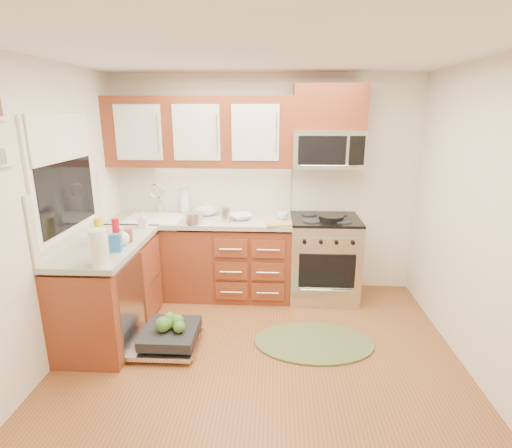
# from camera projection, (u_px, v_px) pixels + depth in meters

# --- Properties ---
(floor) EXTENTS (3.50, 3.50, 0.00)m
(floor) POSITION_uv_depth(u_px,v_px,m) (259.00, 370.00, 3.35)
(floor) COLOR brown
(floor) RESTS_ON ground
(ceiling) EXTENTS (3.50, 3.50, 0.00)m
(ceiling) POSITION_uv_depth(u_px,v_px,m) (259.00, 49.00, 2.67)
(ceiling) COLOR white
(ceiling) RESTS_ON ground
(wall_back) EXTENTS (3.50, 0.04, 2.50)m
(wall_back) POSITION_uv_depth(u_px,v_px,m) (265.00, 186.00, 4.69)
(wall_back) COLOR silver
(wall_back) RESTS_ON ground
(wall_front) EXTENTS (3.50, 0.04, 2.50)m
(wall_front) POSITION_uv_depth(u_px,v_px,m) (236.00, 376.00, 1.33)
(wall_front) COLOR silver
(wall_front) RESTS_ON ground
(wall_left) EXTENTS (0.04, 3.50, 2.50)m
(wall_left) POSITION_uv_depth(u_px,v_px,m) (34.00, 224.00, 3.10)
(wall_left) COLOR silver
(wall_left) RESTS_ON ground
(wall_right) EXTENTS (0.04, 3.50, 2.50)m
(wall_right) POSITION_uv_depth(u_px,v_px,m) (497.00, 231.00, 2.93)
(wall_right) COLOR silver
(wall_right) RESTS_ON ground
(base_cabinet_back) EXTENTS (2.05, 0.60, 0.85)m
(base_cabinet_back) POSITION_uv_depth(u_px,v_px,m) (202.00, 259.00, 4.66)
(base_cabinet_back) COLOR #612A15
(base_cabinet_back) RESTS_ON ground
(base_cabinet_left) EXTENTS (0.60, 1.25, 0.85)m
(base_cabinet_left) POSITION_uv_depth(u_px,v_px,m) (110.00, 293.00, 3.81)
(base_cabinet_left) COLOR #612A15
(base_cabinet_left) RESTS_ON ground
(countertop_back) EXTENTS (2.07, 0.64, 0.05)m
(countertop_back) POSITION_uv_depth(u_px,v_px,m) (201.00, 220.00, 4.52)
(countertop_back) COLOR #A8A59A
(countertop_back) RESTS_ON base_cabinet_back
(countertop_left) EXTENTS (0.64, 1.27, 0.05)m
(countertop_left) POSITION_uv_depth(u_px,v_px,m) (106.00, 246.00, 3.68)
(countertop_left) COLOR #A8A59A
(countertop_left) RESTS_ON base_cabinet_left
(backsplash_back) EXTENTS (2.05, 0.02, 0.57)m
(backsplash_back) POSITION_uv_depth(u_px,v_px,m) (204.00, 189.00, 4.72)
(backsplash_back) COLOR beige
(backsplash_back) RESTS_ON ground
(backsplash_left) EXTENTS (0.02, 1.25, 0.57)m
(backsplash_left) POSITION_uv_depth(u_px,v_px,m) (70.00, 213.00, 3.61)
(backsplash_left) COLOR beige
(backsplash_left) RESTS_ON ground
(upper_cabinets) EXTENTS (2.05, 0.35, 0.75)m
(upper_cabinets) POSITION_uv_depth(u_px,v_px,m) (200.00, 132.00, 4.39)
(upper_cabinets) COLOR #612A15
(upper_cabinets) RESTS_ON ground
(cabinet_over_mw) EXTENTS (0.76, 0.35, 0.47)m
(cabinet_over_mw) POSITION_uv_depth(u_px,v_px,m) (329.00, 107.00, 4.25)
(cabinet_over_mw) COLOR #612A15
(cabinet_over_mw) RESTS_ON ground
(range) EXTENTS (0.76, 0.64, 0.95)m
(range) POSITION_uv_depth(u_px,v_px,m) (324.00, 258.00, 4.56)
(range) COLOR silver
(range) RESTS_ON ground
(microwave) EXTENTS (0.76, 0.38, 0.40)m
(microwave) POSITION_uv_depth(u_px,v_px,m) (328.00, 149.00, 4.34)
(microwave) COLOR silver
(microwave) RESTS_ON ground
(sink) EXTENTS (0.62, 0.50, 0.26)m
(sink) POSITION_uv_depth(u_px,v_px,m) (155.00, 229.00, 4.56)
(sink) COLOR white
(sink) RESTS_ON ground
(dishwasher) EXTENTS (0.70, 0.60, 0.20)m
(dishwasher) POSITION_uv_depth(u_px,v_px,m) (167.00, 337.00, 3.66)
(dishwasher) COLOR silver
(dishwasher) RESTS_ON ground
(window) EXTENTS (0.03, 1.05, 1.05)m
(window) POSITION_uv_depth(u_px,v_px,m) (64.00, 176.00, 3.49)
(window) COLOR white
(window) RESTS_ON ground
(window_blind) EXTENTS (0.02, 0.96, 0.40)m
(window_blind) POSITION_uv_depth(u_px,v_px,m) (62.00, 137.00, 3.40)
(window_blind) COLOR white
(window_blind) RESTS_ON ground
(rug) EXTENTS (1.22, 0.89, 0.02)m
(rug) POSITION_uv_depth(u_px,v_px,m) (314.00, 342.00, 3.74)
(rug) COLOR #516037
(rug) RESTS_ON ground
(skillet) EXTENTS (0.31, 0.31, 0.05)m
(skillet) POSITION_uv_depth(u_px,v_px,m) (331.00, 218.00, 4.35)
(skillet) COLOR black
(skillet) RESTS_ON range
(stock_pot) EXTENTS (0.24, 0.24, 0.12)m
(stock_pot) POSITION_uv_depth(u_px,v_px,m) (193.00, 218.00, 4.29)
(stock_pot) COLOR silver
(stock_pot) RESTS_ON countertop_back
(cutting_board) EXTENTS (0.33, 0.23, 0.02)m
(cutting_board) POSITION_uv_depth(u_px,v_px,m) (281.00, 224.00, 4.26)
(cutting_board) COLOR tan
(cutting_board) RESTS_ON countertop_back
(canister) EXTENTS (0.12, 0.12, 0.17)m
(canister) POSITION_uv_depth(u_px,v_px,m) (226.00, 215.00, 4.35)
(canister) COLOR silver
(canister) RESTS_ON countertop_back
(paper_towel_roll) EXTENTS (0.17, 0.17, 0.29)m
(paper_towel_roll) POSITION_uv_depth(u_px,v_px,m) (99.00, 248.00, 3.11)
(paper_towel_roll) COLOR white
(paper_towel_roll) RESTS_ON countertop_left
(mustard_bottle) EXTENTS (0.10, 0.10, 0.24)m
(mustard_bottle) POSITION_uv_depth(u_px,v_px,m) (99.00, 231.00, 3.64)
(mustard_bottle) COLOR yellow
(mustard_bottle) RESTS_ON countertop_left
(red_bottle) EXTENTS (0.09, 0.09, 0.25)m
(red_bottle) POSITION_uv_depth(u_px,v_px,m) (116.00, 232.00, 3.58)
(red_bottle) COLOR red
(red_bottle) RESTS_ON countertop_left
(wooden_box) EXTENTS (0.14, 0.12, 0.12)m
(wooden_box) POSITION_uv_depth(u_px,v_px,m) (125.00, 235.00, 3.70)
(wooden_box) COLOR brown
(wooden_box) RESTS_ON countertop_left
(blue_carton) EXTENTS (0.10, 0.06, 0.16)m
(blue_carton) POSITION_uv_depth(u_px,v_px,m) (116.00, 243.00, 3.44)
(blue_carton) COLOR blue
(blue_carton) RESTS_ON countertop_left
(bowl_a) EXTENTS (0.31, 0.31, 0.06)m
(bowl_a) POSITION_uv_depth(u_px,v_px,m) (241.00, 217.00, 4.47)
(bowl_a) COLOR #999999
(bowl_a) RESTS_ON countertop_back
(bowl_b) EXTENTS (0.33, 0.33, 0.08)m
(bowl_b) POSITION_uv_depth(u_px,v_px,m) (207.00, 211.00, 4.66)
(bowl_b) COLOR #999999
(bowl_b) RESTS_ON countertop_back
(cup) EXTENTS (0.15, 0.15, 0.10)m
(cup) POSITION_uv_depth(u_px,v_px,m) (282.00, 215.00, 4.45)
(cup) COLOR #999999
(cup) RESTS_ON countertop_back
(soap_bottle_a) EXTENTS (0.15, 0.15, 0.33)m
(soap_bottle_a) POSITION_uv_depth(u_px,v_px,m) (185.00, 199.00, 4.71)
(soap_bottle_a) COLOR #999999
(soap_bottle_a) RESTS_ON countertop_back
(soap_bottle_b) EXTENTS (0.08, 0.08, 0.17)m
(soap_bottle_b) POSITION_uv_depth(u_px,v_px,m) (143.00, 219.00, 4.15)
(soap_bottle_b) COLOR #999999
(soap_bottle_b) RESTS_ON countertop_left
(soap_bottle_c) EXTENTS (0.16, 0.16, 0.17)m
(soap_bottle_c) POSITION_uv_depth(u_px,v_px,m) (122.00, 236.00, 3.60)
(soap_bottle_c) COLOR #999999
(soap_bottle_c) RESTS_ON countertop_left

